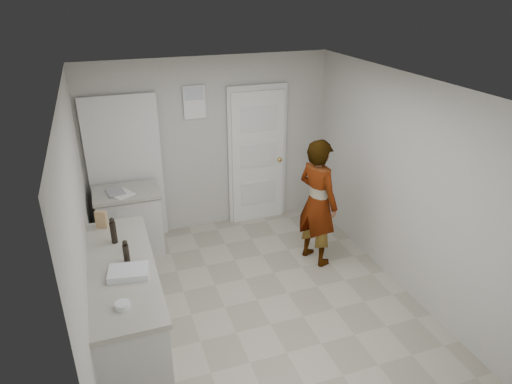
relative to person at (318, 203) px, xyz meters
name	(u,v)px	position (x,y,z in m)	size (l,w,h in m)	color
ground	(257,300)	(-1.02, -0.57, -0.84)	(4.00, 4.00, 0.00)	gray
room_shell	(200,163)	(-1.19, 1.38, 0.19)	(4.00, 4.00, 4.00)	beige
main_counter	(127,308)	(-2.47, -0.77, -0.41)	(0.64, 1.96, 0.93)	silver
side_counter	(130,224)	(-2.27, 0.98, -0.41)	(0.84, 0.61, 0.93)	silver
person	(318,203)	(0.00, 0.00, 0.00)	(0.61, 0.40, 1.68)	silver
cake_mix_box	(101,219)	(-2.59, 0.07, 0.18)	(0.12, 0.05, 0.20)	#A98154
spice_jar	(126,248)	(-2.39, -0.52, 0.12)	(0.05, 0.05, 0.07)	tan
oil_cruet_a	(126,252)	(-2.40, -0.72, 0.20)	(0.06, 0.06, 0.24)	black
oil_cruet_b	(113,231)	(-2.49, -0.31, 0.22)	(0.06, 0.06, 0.29)	black
baking_dish	(129,273)	(-2.40, -0.95, 0.12)	(0.40, 0.31, 0.06)	silver
egg_bowl	(122,305)	(-2.49, -1.41, 0.11)	(0.13, 0.13, 0.05)	silver
papers	(121,193)	(-2.34, 0.90, 0.09)	(0.25, 0.31, 0.01)	white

